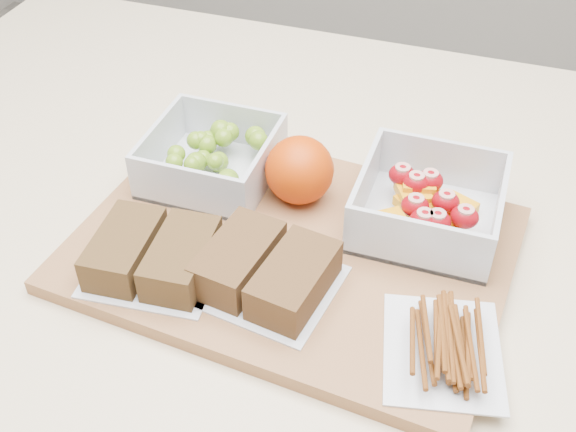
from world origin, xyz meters
name	(u,v)px	position (x,y,z in m)	size (l,w,h in m)	color
cutting_board	(292,249)	(0.00, -0.02, 0.91)	(0.42, 0.30, 0.02)	#95653D
grape_container	(214,158)	(-0.11, 0.05, 0.94)	(0.13, 0.13, 0.06)	silver
fruit_container	(428,207)	(0.12, 0.05, 0.94)	(0.14, 0.14, 0.06)	silver
orange	(300,170)	(-0.01, 0.05, 0.95)	(0.07, 0.07, 0.07)	#C73B04
sandwich_bag_left	(153,254)	(-0.11, -0.10, 0.93)	(0.13, 0.12, 0.04)	silver
sandwich_bag_center	(266,270)	(0.00, -0.09, 0.94)	(0.14, 0.13, 0.04)	silver
pretzel_bag	(444,342)	(0.17, -0.11, 0.93)	(0.12, 0.14, 0.03)	silver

